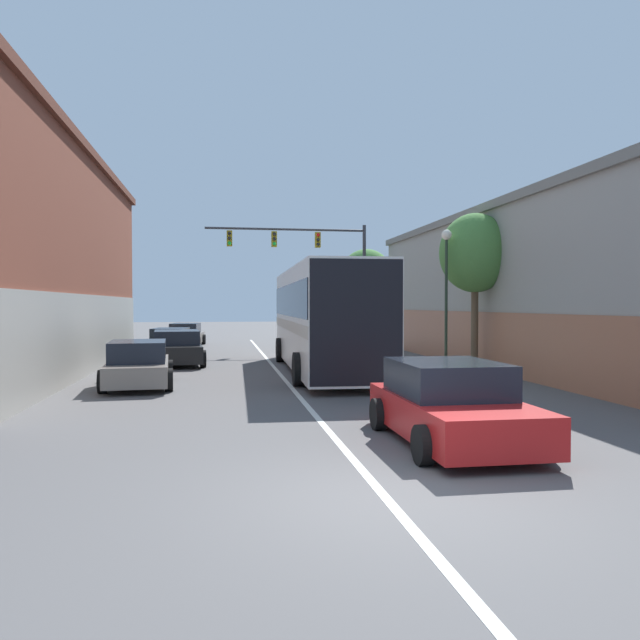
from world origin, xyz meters
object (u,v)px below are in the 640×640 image
(parked_car_left_mid, at_px, (186,335))
(street_lamp, at_px, (446,284))
(bus, at_px, (323,315))
(street_tree_far, at_px, (366,281))
(parked_car_left_near, at_px, (138,365))
(street_tree_near, at_px, (475,254))
(parked_car_left_distant, at_px, (171,342))
(traffic_signal_gantry, at_px, (312,256))
(hatchback_foreground, at_px, (451,405))
(parked_car_left_far, at_px, (177,348))

(parked_car_left_mid, height_order, street_lamp, street_lamp)
(bus, height_order, street_tree_far, street_tree_far)
(parked_car_left_mid, relative_size, street_lamp, 0.89)
(parked_car_left_near, distance_m, street_tree_near, 12.17)
(parked_car_left_near, distance_m, parked_car_left_mid, 17.96)
(parked_car_left_near, xyz_separation_m, street_tree_far, (10.99, 17.53, 3.19))
(parked_car_left_mid, relative_size, street_tree_far, 0.77)
(parked_car_left_distant, bearing_deg, parked_car_left_near, -173.45)
(bus, xyz_separation_m, street_tree_near, (5.39, -0.74, 2.17))
(parked_car_left_distant, relative_size, traffic_signal_gantry, 0.50)
(street_lamp, bearing_deg, parked_car_left_near, -170.47)
(street_tree_near, bearing_deg, hatchback_foreground, -114.92)
(street_tree_far, bearing_deg, hatchback_foreground, -100.16)
(parked_car_left_far, distance_m, traffic_signal_gantry, 10.39)
(hatchback_foreground, xyz_separation_m, parked_car_left_distant, (-6.29, 20.30, -0.05))
(parked_car_left_near, height_order, street_tree_far, street_tree_far)
(parked_car_left_distant, bearing_deg, street_tree_near, -122.93)
(parked_car_left_near, distance_m, street_tree_far, 20.94)
(bus, relative_size, street_tree_far, 2.22)
(bus, xyz_separation_m, street_tree_far, (4.99, 14.41, 1.79))
(parked_car_left_mid, distance_m, street_tree_near, 19.40)
(parked_car_left_distant, xyz_separation_m, street_tree_far, (10.96, 5.75, 3.23))
(parked_car_left_far, bearing_deg, street_tree_near, -116.05)
(parked_car_left_far, bearing_deg, street_lamp, -122.17)
(street_tree_near, relative_size, street_tree_far, 0.99)
(hatchback_foreground, height_order, street_lamp, street_lamp)
(parked_car_left_distant, height_order, street_tree_near, street_tree_near)
(parked_car_left_far, bearing_deg, parked_car_left_near, 169.39)
(hatchback_foreground, bearing_deg, parked_car_left_mid, 12.45)
(parked_car_left_far, bearing_deg, street_tree_far, -48.12)
(parked_car_left_far, distance_m, street_lamp, 10.85)
(parked_car_left_mid, relative_size, traffic_signal_gantry, 0.52)
(parked_car_left_far, bearing_deg, hatchback_foreground, -164.28)
(hatchback_foreground, xyz_separation_m, street_lamp, (3.73, 10.21, 2.45))
(parked_car_left_far, relative_size, parked_car_left_distant, 1.12)
(parked_car_left_mid, distance_m, parked_car_left_far, 11.43)
(parked_car_left_near, bearing_deg, traffic_signal_gantry, -32.27)
(parked_car_left_mid, relative_size, street_tree_near, 0.78)
(traffic_signal_gantry, distance_m, street_tree_far, 5.73)
(parked_car_left_distant, bearing_deg, street_lamp, -128.51)
(parked_car_left_far, bearing_deg, parked_car_left_distant, 1.85)
(parked_car_left_far, relative_size, street_lamp, 0.94)
(traffic_signal_gantry, distance_m, street_lamp, 12.24)
(street_tree_near, xyz_separation_m, street_tree_far, (-0.40, 15.15, -0.38))
(parked_car_left_near, xyz_separation_m, street_lamp, (10.05, 1.69, 2.47))
(parked_car_left_near, relative_size, parked_car_left_mid, 1.03)
(parked_car_left_distant, xyz_separation_m, street_lamp, (10.02, -10.09, 2.50))
(hatchback_foreground, bearing_deg, street_tree_far, -10.32)
(parked_car_left_mid, height_order, street_tree_near, street_tree_near)
(parked_car_left_near, height_order, street_lamp, street_lamp)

